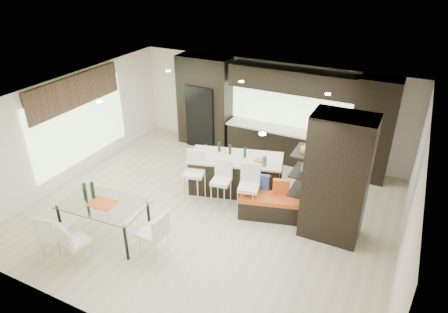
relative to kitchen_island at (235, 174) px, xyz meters
The scene contains 22 objects.
ground 1.16m from the kitchen_island, 94.85° to the right, with size 8.00×8.00×0.00m, color beige.
back_wall 2.60m from the kitchen_island, 92.10° to the left, with size 8.00×0.02×2.70m, color white.
left_wall 4.31m from the kitchen_island, 165.54° to the right, with size 0.02×7.00×2.70m, color white.
right_wall 4.14m from the kitchen_island, 15.09° to the right, with size 0.02×7.00×2.70m, color white.
ceiling 2.47m from the kitchen_island, 94.85° to the right, with size 8.00×7.00×0.02m, color white.
window_left 4.23m from the kitchen_island, 168.09° to the right, with size 0.04×3.20×1.90m, color #B2D199.
window_back 2.69m from the kitchen_island, 78.02° to the left, with size 3.40×0.04×1.20m, color #B2D199.
stone_accent 4.48m from the kitchen_island, 168.00° to the right, with size 0.08×3.00×0.80m, color brown.
ceiling_spots 2.35m from the kitchen_island, 96.35° to the right, with size 4.00×3.00×0.02m, color white.
back_cabinetry 2.33m from the kitchen_island, 79.02° to the left, with size 6.80×0.68×2.70m, color black.
refrigerator 2.91m from the kitchen_island, 133.93° to the left, with size 0.90×0.68×1.90m, color black.
partition_column 2.74m from the kitchen_island, 14.61° to the right, with size 1.20×0.80×2.70m, color black.
kitchen_island is the anchor object (origin of this frame).
stool_left 1.06m from the kitchen_island, 130.58° to the right, with size 0.45×0.45×1.01m, color silver.
stool_mid 0.79m from the kitchen_island, 90.00° to the right, with size 0.42×0.42×0.94m, color silver.
stool_right 1.06m from the kitchen_island, 49.32° to the right, with size 0.44×0.44×1.00m, color silver.
bench 1.35m from the kitchen_island, 29.27° to the right, with size 1.39×0.53×0.53m, color black.
floor_vase 0.80m from the kitchen_island, ahead, with size 0.44×0.44×1.20m, color #49563E, non-canonical shape.
dining_table 3.30m from the kitchen_island, 120.04° to the right, with size 1.75×0.99×0.84m, color white.
chair_near 4.00m from the kitchen_island, 114.38° to the right, with size 0.43×0.43×0.79m, color silver.
chair_far 4.28m from the kitchen_island, 120.93° to the right, with size 0.49×0.49×0.90m, color silver.
chair_end 2.89m from the kitchen_island, 98.89° to the right, with size 0.49×0.49×0.91m, color silver.
Camera 1 is at (3.60, -6.70, 5.42)m, focal length 32.00 mm.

